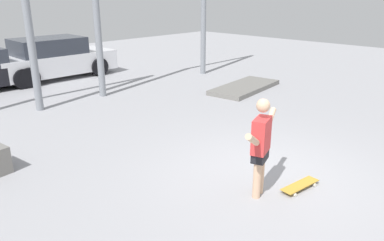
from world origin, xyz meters
TOP-DOWN VIEW (x-y plane):
  - ground_plane at (0.00, 0.00)m, footprint 36.00×36.00m
  - skateboarder at (-0.67, -0.18)m, footprint 1.37×0.53m
  - skateboard at (-0.03, -0.57)m, footprint 0.79×0.33m
  - manual_pad at (4.72, 4.01)m, footprint 2.90×1.50m
  - parked_car_white at (1.23, 10.25)m, footprint 4.37×2.02m

SIDE VIEW (x-z plane):
  - ground_plane at x=0.00m, z-range 0.00..0.00m
  - skateboard at x=-0.03m, z-range 0.03..0.10m
  - manual_pad at x=4.72m, z-range 0.00..0.14m
  - parked_car_white at x=1.23m, z-range -0.03..1.46m
  - skateboarder at x=-0.67m, z-range 0.08..1.67m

